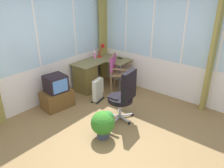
{
  "coord_description": "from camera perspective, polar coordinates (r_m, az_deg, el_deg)",
  "views": [
    {
      "loc": [
        -2.63,
        -2.21,
        2.54
      ],
      "look_at": [
        0.46,
        0.29,
        0.76
      ],
      "focal_mm": 35.91,
      "sensor_mm": 36.0,
      "label": 1
    }
  ],
  "objects": [
    {
      "name": "north_window_panel",
      "position": [
        5.06,
        -18.52,
        9.63
      ],
      "size": [
        4.2,
        0.07,
        2.75
      ],
      "color": "white",
      "rests_on": "ground"
    },
    {
      "name": "ground",
      "position": [
        4.29,
        -0.91,
        -12.65
      ],
      "size": [
        5.2,
        4.84,
        0.06
      ],
      "primitive_type": "cube",
      "color": "olive"
    },
    {
      "name": "wooden_armchair",
      "position": [
        5.63,
        1.21,
        4.05
      ],
      "size": [
        0.64,
        0.65,
        0.94
      ],
      "color": "olive",
      "rests_on": "ground"
    },
    {
      "name": "curtain_east_far",
      "position": [
        4.97,
        24.55,
        7.87
      ],
      "size": [
        0.31,
        0.1,
        2.65
      ],
      "primitive_type": "cube",
      "rotation": [
        0.0,
        0.0,
        -0.09
      ],
      "color": "olive",
      "rests_on": "ground"
    },
    {
      "name": "desk_lamp",
      "position": [
        6.08,
        -2.41,
        9.07
      ],
      "size": [
        0.24,
        0.21,
        0.36
      ],
      "color": "red",
      "rests_on": "desk"
    },
    {
      "name": "office_chair",
      "position": [
        4.36,
        3.11,
        -2.5
      ],
      "size": [
        0.61,
        0.58,
        1.07
      ],
      "color": "#B7B7BF",
      "rests_on": "ground"
    },
    {
      "name": "curtain_corner",
      "position": [
        6.25,
        -2.11,
        12.98
      ],
      "size": [
        0.31,
        0.08,
        2.65
      ],
      "primitive_type": "cube",
      "rotation": [
        0.0,
        0.0,
        -0.02
      ],
      "color": "olive",
      "rests_on": "ground"
    },
    {
      "name": "tv_on_stand",
      "position": [
        5.08,
        -13.87,
        -2.33
      ],
      "size": [
        0.69,
        0.52,
        0.76
      ],
      "color": "brown",
      "rests_on": "ground"
    },
    {
      "name": "desk",
      "position": [
        5.73,
        -6.26,
        2.09
      ],
      "size": [
        1.3,
        1.02,
        0.73
      ],
      "color": "olive",
      "rests_on": "ground"
    },
    {
      "name": "space_heater",
      "position": [
        5.25,
        -3.55,
        -1.42
      ],
      "size": [
        0.41,
        0.24,
        0.54
      ],
      "color": "silver",
      "rests_on": "ground"
    },
    {
      "name": "tv_remote",
      "position": [
        5.95,
        1.98,
        6.57
      ],
      "size": [
        0.05,
        0.15,
        0.02
      ],
      "primitive_type": "cube",
      "rotation": [
        0.0,
        0.0,
        0.05
      ],
      "color": "black",
      "rests_on": "desk"
    },
    {
      "name": "east_window_panel",
      "position": [
        5.37,
        13.97,
        10.99
      ],
      "size": [
        0.07,
        3.84,
        2.75
      ],
      "color": "white",
      "rests_on": "ground"
    },
    {
      "name": "spray_bottle",
      "position": [
        5.96,
        -4.44,
        7.48
      ],
      "size": [
        0.06,
        0.06,
        0.22
      ],
      "color": "pink",
      "rests_on": "desk"
    },
    {
      "name": "potted_plant",
      "position": [
        4.01,
        -2.24,
        -9.86
      ],
      "size": [
        0.43,
        0.43,
        0.51
      ],
      "color": "#3B4458",
      "rests_on": "ground"
    }
  ]
}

